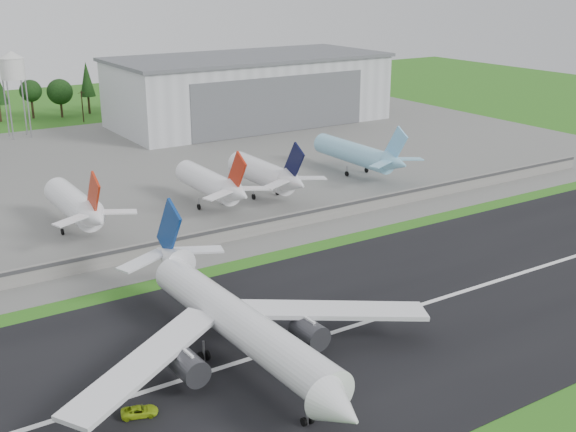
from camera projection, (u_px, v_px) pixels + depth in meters
ground at (368, 362)px, 104.77m from camera, size 600.00×600.00×0.00m
runway at (328, 334)px, 112.72m from camera, size 320.00×60.00×0.10m
runway_centerline at (328, 334)px, 112.70m from camera, size 220.00×1.00×0.02m
apron at (97, 177)px, 200.42m from camera, size 320.00×150.00×0.10m
blast_fence at (200, 240)px, 148.03m from camera, size 240.00×0.61×3.50m
hangar_east at (249, 89)px, 270.75m from camera, size 102.00×47.00×25.20m
water_tower at (12, 66)px, 241.90m from camera, size 8.40×8.40×29.40m
utility_poles at (25, 128)px, 264.22m from camera, size 230.00×3.00×12.00m
treeline at (15, 122)px, 276.18m from camera, size 320.00×16.00×22.00m
main_airliner at (242, 333)px, 102.83m from camera, size 57.25×59.16×18.17m
ground_vehicle at (140, 411)px, 91.63m from camera, size 5.13×3.56×1.30m
parked_jet_red_a at (78, 206)px, 154.49m from camera, size 7.36×31.29×16.90m
parked_jet_red_b at (214, 184)px, 171.25m from camera, size 7.36×31.29×16.74m
parked_jet_navy at (268, 174)px, 179.00m from camera, size 7.36×31.29×16.91m
parked_jet_skyblue at (360, 154)px, 199.98m from camera, size 7.36×37.29×16.73m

